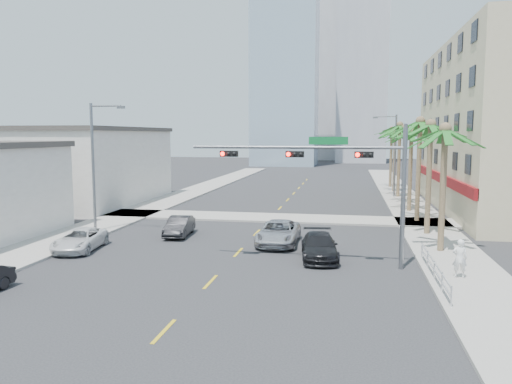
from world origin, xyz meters
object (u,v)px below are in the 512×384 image
Objects in this scene: car_lane_left at (179,226)px; pedestrian at (460,258)px; traffic_signal_mast at (339,170)px; car_lane_center at (278,233)px; car_parked_far at (80,240)px; car_lane_right at (319,246)px.

car_lane_left is 2.17× the size of pedestrian.
traffic_signal_mast is 7.42m from car_lane_center.
car_lane_center is 11.37m from pedestrian.
traffic_signal_mast reaches higher than car_parked_far.
car_parked_far is (-15.18, 0.86, -4.42)m from traffic_signal_mast.
pedestrian is at bearing -13.93° from car_parked_far.
pedestrian is at bearing -15.36° from traffic_signal_mast.
car_lane_left is at bearing 148.02° from car_lane_right.
car_lane_left is 0.84× the size of car_lane_right.
pedestrian is at bearing -30.05° from car_lane_left.
car_lane_left is 10.79m from car_lane_right.
car_lane_left is at bearing 42.35° from car_parked_far.
car_lane_center is (-3.78, 4.69, -4.33)m from traffic_signal_mast.
car_parked_far is 1.15× the size of car_lane_left.
traffic_signal_mast is at bearing -12.15° from pedestrian.
car_lane_right is (-1.04, 1.41, -4.37)m from traffic_signal_mast.
car_lane_right is at bearing 126.31° from traffic_signal_mast.
traffic_signal_mast is at bearing -60.27° from car_lane_right.
car_lane_left is (4.40, 5.18, 0.02)m from car_parked_far.
pedestrian is (6.74, -2.98, 0.38)m from car_lane_right.
traffic_signal_mast is 2.79× the size of car_lane_left.
car_parked_far is 21.03m from pedestrian.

